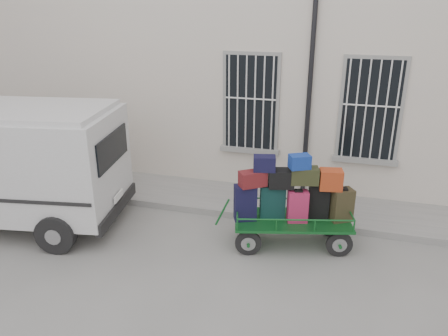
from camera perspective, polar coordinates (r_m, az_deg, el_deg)
name	(u,v)px	position (r m, az deg, el deg)	size (l,w,h in m)	color
ground	(235,253)	(8.48, 1.42, -11.06)	(80.00, 80.00, 0.00)	slate
building	(285,58)	(12.68, 7.96, 14.00)	(24.00, 5.15, 6.00)	beige
sidewalk	(258,202)	(10.33, 4.49, -4.44)	(24.00, 1.70, 0.15)	gray
luggage_cart	(292,201)	(8.40, 8.92, -4.29)	(2.64, 1.51, 1.88)	black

